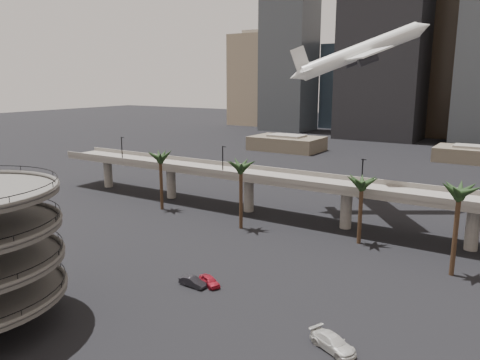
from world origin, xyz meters
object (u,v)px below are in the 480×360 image
Objects in this scene: car_a at (209,281)px; car_c at (333,343)px; overpass at (295,184)px; airborne_jet at (359,53)px; car_b at (193,282)px.

car_a is 21.27m from car_c.
overpass is 31.30m from airborne_jet.
car_b is at bearing 102.90° from car_c.
car_b is at bearing -130.20° from airborne_jet.
overpass is 4.87× the size of airborne_jet.
car_a is at bearing -128.34° from airborne_jet.
car_a is 2.33m from car_b.
car_c is (17.84, -56.30, -32.90)m from airborne_jet.
airborne_jet is at bearing 66.50° from overpass.
overpass is at bearing 6.06° from car_b.
car_a is at bearing -83.35° from overpass.
car_b is at bearing -86.38° from overpass.
airborne_jet is 60.42m from car_a.
car_b is at bearing 155.00° from car_a.
airborne_jet is 6.52× the size of car_b.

